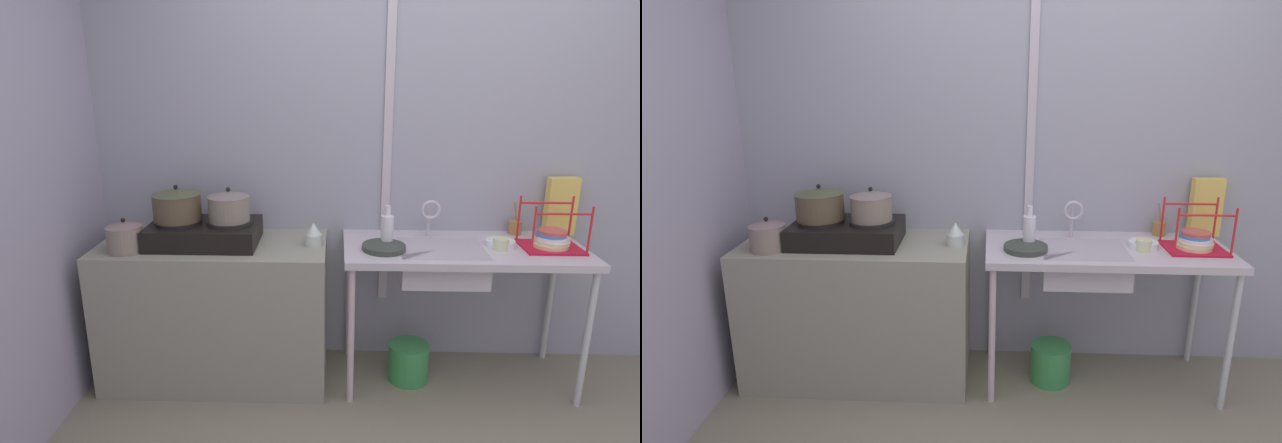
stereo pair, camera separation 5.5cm
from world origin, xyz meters
The scene contains 19 objects.
wall_back centered at (0.00, 1.46, 1.28)m, with size 4.48×0.10×2.56m, color #9698A7.
wall_metal_strip centered at (-0.13, 1.41, 1.41)m, with size 0.05×0.01×2.05m, color #BCB4BF.
counter_concrete centered at (-1.11, 1.13, 0.41)m, with size 1.27×0.57×0.83m, color gray.
counter_sink centered at (0.28, 1.13, 0.76)m, with size 1.32×0.57×0.83m.
stove centered at (-1.16, 1.13, 0.89)m, with size 0.60×0.39×0.14m.
pot_on_left_burner centered at (-1.30, 1.13, 1.05)m, with size 0.27×0.27×0.20m.
pot_on_right_burner centered at (-1.01, 1.13, 1.04)m, with size 0.23×0.23×0.19m.
pot_beside_stove centered at (-1.55, 0.98, 0.91)m, with size 0.19×0.19×0.18m.
percolator centered at (-0.55, 1.11, 0.89)m, with size 0.09×0.09×0.13m.
sink_basin centered at (0.15, 1.08, 0.74)m, with size 0.46×0.37×0.17m, color #BCB4BF.
faucet centered at (0.11, 1.26, 0.98)m, with size 0.11×0.07×0.23m.
frying_pan centered at (-0.17, 1.05, 0.84)m, with size 0.24×0.24×0.03m, color #313931.
dish_rack centered at (0.74, 1.10, 0.88)m, with size 0.31×0.25×0.26m.
cup_by_rack centered at (0.46, 1.08, 0.86)m, with size 0.08×0.08×0.06m, color beige.
small_bowl_on_drainboard centered at (0.48, 1.13, 0.84)m, with size 0.16×0.16×0.04m, color white.
bottle_by_sink centered at (-0.14, 1.13, 0.92)m, with size 0.07×0.07×0.22m.
cereal_box centered at (0.88, 1.36, 1.00)m, with size 0.17×0.06×0.34m, color #E0C456.
utensil_jar centered at (0.63, 1.36, 0.87)m, with size 0.07×0.07×0.19m.
bucket_on_floor centered at (0.01, 1.10, 0.11)m, with size 0.23×0.23×0.23m, color #378D48.
Camera 1 is at (-0.42, -1.61, 1.76)m, focal length 29.18 mm.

